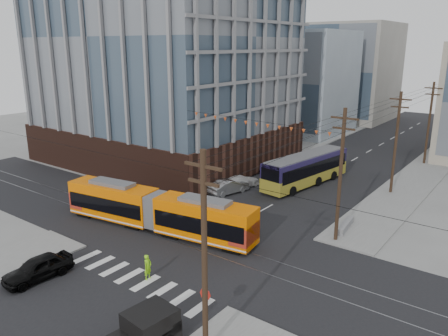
{
  "coord_description": "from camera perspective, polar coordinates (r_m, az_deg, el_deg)",
  "views": [
    {
      "loc": [
        20.83,
        -20.95,
        15.58
      ],
      "look_at": [
        -1.2,
        8.63,
        5.16
      ],
      "focal_mm": 35.0,
      "sensor_mm": 36.0,
      "label": 1
    }
  ],
  "objects": [
    {
      "name": "ground",
      "position": [
        33.4,
        -7.38,
        -12.17
      ],
      "size": [
        160.0,
        160.0,
        0.0
      ],
      "primitive_type": "plane",
      "color": "slate"
    },
    {
      "name": "office_building",
      "position": [
        61.38,
        -7.83,
        14.45
      ],
      "size": [
        30.0,
        25.0,
        28.6
      ],
      "primitive_type": "cube",
      "color": "#381E16",
      "rests_on": "ground"
    },
    {
      "name": "bg_bldg_nw_near",
      "position": [
        82.44,
        9.41,
        11.0
      ],
      "size": [
        18.0,
        16.0,
        18.0
      ],
      "primitive_type": "cube",
      "color": "#8C99A5",
      "rests_on": "ground"
    },
    {
      "name": "bg_bldg_nw_far",
      "position": [
        99.42,
        16.47,
        11.94
      ],
      "size": [
        16.0,
        18.0,
        20.0
      ],
      "primitive_type": "cube",
      "color": "gray",
      "rests_on": "ground"
    },
    {
      "name": "utility_pole_near",
      "position": [
        21.84,
        -2.57,
        -11.72
      ],
      "size": [
        0.3,
        0.3,
        11.0
      ],
      "primitive_type": "cylinder",
      "color": "black",
      "rests_on": "ground"
    },
    {
      "name": "streetcar",
      "position": [
        38.38,
        -8.79,
        -5.5
      ],
      "size": [
        18.58,
        5.25,
        3.55
      ],
      "primitive_type": null,
      "rotation": [
        0.0,
        0.0,
        0.15
      ],
      "color": "#F16A00",
      "rests_on": "ground"
    },
    {
      "name": "city_bus",
      "position": [
        50.95,
        10.65,
        -0.14
      ],
      "size": [
        4.71,
        13.26,
        3.68
      ],
      "primitive_type": null,
      "rotation": [
        0.0,
        0.0,
        -0.15
      ],
      "color": "#1E163F",
      "rests_on": "ground"
    },
    {
      "name": "black_sedan",
      "position": [
        33.31,
        -23.13,
        -11.92
      ],
      "size": [
        2.21,
        4.85,
        1.61
      ],
      "primitive_type": "imported",
      "rotation": [
        0.0,
        0.0,
        -0.06
      ],
      "color": "black",
      "rests_on": "ground"
    },
    {
      "name": "parked_car_silver",
      "position": [
        47.37,
        0.63,
        -2.42
      ],
      "size": [
        2.75,
        5.0,
        1.56
      ],
      "primitive_type": "imported",
      "rotation": [
        0.0,
        0.0,
        2.9
      ],
      "color": "#939598",
      "rests_on": "ground"
    },
    {
      "name": "parked_car_white",
      "position": [
        49.45,
        2.25,
        -1.76
      ],
      "size": [
        2.96,
        5.06,
        1.38
      ],
      "primitive_type": "imported",
      "rotation": [
        0.0,
        0.0,
        2.91
      ],
      "color": "silver",
      "rests_on": "ground"
    },
    {
      "name": "parked_car_grey",
      "position": [
        55.22,
        6.97,
        -0.07
      ],
      "size": [
        3.63,
        4.82,
        1.22
      ],
      "primitive_type": "imported",
      "rotation": [
        0.0,
        0.0,
        2.72
      ],
      "color": "slate",
      "rests_on": "ground"
    },
    {
      "name": "pedestrian",
      "position": [
        31.1,
        -9.93,
        -12.63
      ],
      "size": [
        0.52,
        0.71,
        1.81
      ],
      "primitive_type": "imported",
      "rotation": [
        0.0,
        0.0,
        1.7
      ],
      "color": "#8EEA17",
      "rests_on": "ground"
    },
    {
      "name": "stop_sign",
      "position": [
        25.88,
        -2.43,
        -18.03
      ],
      "size": [
        0.76,
        0.76,
        2.38
      ],
      "primitive_type": null,
      "rotation": [
        0.0,
        0.0,
        0.05
      ],
      "color": "red",
      "rests_on": "ground"
    },
    {
      "name": "jersey_barrier",
      "position": [
        39.76,
        15.56,
        -7.35
      ],
      "size": [
        1.22,
        3.64,
        0.71
      ],
      "primitive_type": "cube",
      "rotation": [
        0.0,
        0.0,
        0.12
      ],
      "color": "gray",
      "rests_on": "ground"
    }
  ]
}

